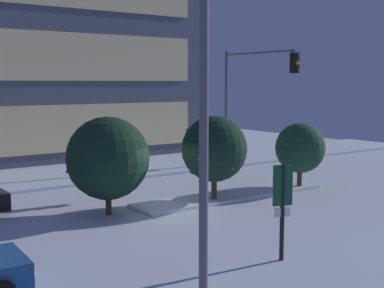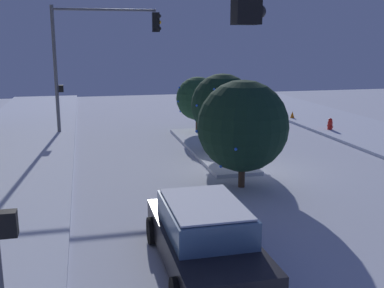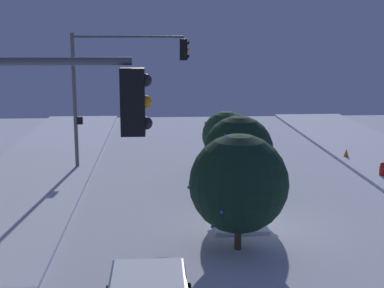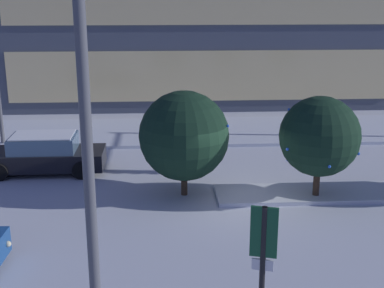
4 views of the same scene
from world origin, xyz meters
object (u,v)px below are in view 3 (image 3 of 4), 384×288
object	(u,v)px
traffic_light_corner_far_right	(118,76)
decorated_tree_median	(239,150)
decorated_tree_right_of_median	(226,135)
construction_cone	(346,154)
decorated_tree_left_of_median	(239,183)
fire_hydrant	(382,171)

from	to	relation	value
traffic_light_corner_far_right	decorated_tree_median	world-z (taller)	traffic_light_corner_far_right
decorated_tree_right_of_median	construction_cone	bearing A→B (deg)	-67.32
decorated_tree_right_of_median	construction_cone	distance (m)	7.49
decorated_tree_left_of_median	construction_cone	size ratio (longest dim) A/B	6.56
traffic_light_corner_far_right	construction_cone	world-z (taller)	traffic_light_corner_far_right
decorated_tree_median	fire_hydrant	bearing A→B (deg)	-63.09
decorated_tree_right_of_median	fire_hydrant	bearing A→B (deg)	-99.54
decorated_tree_median	decorated_tree_right_of_median	world-z (taller)	decorated_tree_median
traffic_light_corner_far_right	decorated_tree_median	size ratio (longest dim) A/B	1.87
decorated_tree_median	decorated_tree_left_of_median	xyz separation A→B (m)	(-4.40, 0.64, -0.08)
fire_hydrant	decorated_tree_left_of_median	distance (m)	11.36
traffic_light_corner_far_right	fire_hydrant	xyz separation A→B (m)	(-2.72, -12.10, -4.19)
fire_hydrant	construction_cone	size ratio (longest dim) A/B	1.37
fire_hydrant	decorated_tree_median	xyz separation A→B (m)	(-3.65, 7.19, 1.81)
decorated_tree_median	decorated_tree_right_of_median	size ratio (longest dim) A/B	1.16
fire_hydrant	construction_cone	xyz separation A→B (m)	(4.01, 0.31, -0.09)
traffic_light_corner_far_right	decorated_tree_left_of_median	size ratio (longest dim) A/B	1.82
decorated_tree_right_of_median	traffic_light_corner_far_right	bearing A→B (deg)	73.12
decorated_tree_left_of_median	fire_hydrant	bearing A→B (deg)	-44.20
fire_hydrant	decorated_tree_median	distance (m)	8.27
traffic_light_corner_far_right	decorated_tree_left_of_median	bearing A→B (deg)	-68.37
decorated_tree_median	construction_cone	distance (m)	10.47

